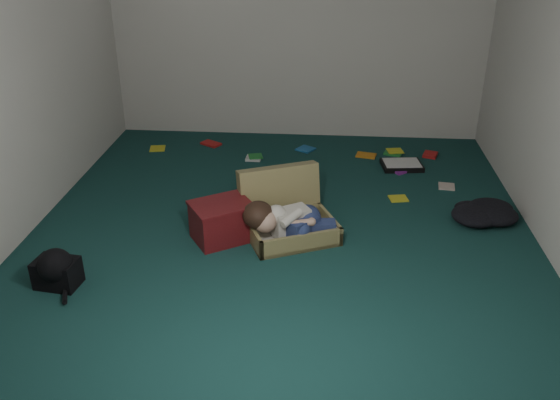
# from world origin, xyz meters

# --- Properties ---
(floor) EXTENTS (4.50, 4.50, 0.00)m
(floor) POSITION_xyz_m (0.00, 0.00, 0.00)
(floor) COLOR #143A37
(floor) RESTS_ON ground
(wall_back) EXTENTS (4.50, 0.00, 4.50)m
(wall_back) POSITION_xyz_m (0.00, 2.25, 1.30)
(wall_back) COLOR silver
(wall_back) RESTS_ON ground
(wall_front) EXTENTS (4.50, 0.00, 4.50)m
(wall_front) POSITION_xyz_m (0.00, -2.25, 1.30)
(wall_front) COLOR silver
(wall_front) RESTS_ON ground
(wall_left) EXTENTS (0.00, 4.50, 4.50)m
(wall_left) POSITION_xyz_m (-2.00, 0.00, 1.30)
(wall_left) COLOR silver
(wall_left) RESTS_ON ground
(suitcase) EXTENTS (0.86, 0.86, 0.49)m
(suitcase) POSITION_xyz_m (0.04, 0.01, 0.15)
(suitcase) COLOR olive
(suitcase) RESTS_ON floor
(person) EXTENTS (0.74, 0.39, 0.30)m
(person) POSITION_xyz_m (0.06, -0.16, 0.19)
(person) COLOR silver
(person) RESTS_ON suitcase
(maroon_bin) EXTENTS (0.56, 0.54, 0.31)m
(maroon_bin) POSITION_xyz_m (-0.45, -0.16, 0.16)
(maroon_bin) COLOR #5B1215
(maroon_bin) RESTS_ON floor
(backpack) EXTENTS (0.39, 0.33, 0.22)m
(backpack) POSITION_xyz_m (-1.47, -0.88, 0.11)
(backpack) COLOR black
(backpack) RESTS_ON floor
(clothing_pile) EXTENTS (0.53, 0.47, 0.14)m
(clothing_pile) POSITION_xyz_m (1.70, 0.36, 0.07)
(clothing_pile) COLOR black
(clothing_pile) RESTS_ON floor
(paper_tray) EXTENTS (0.42, 0.34, 0.05)m
(paper_tray) POSITION_xyz_m (1.09, 1.38, 0.03)
(paper_tray) COLOR black
(paper_tray) RESTS_ON floor
(book_scatter) EXTENTS (3.10, 1.41, 0.02)m
(book_scatter) POSITION_xyz_m (0.41, 1.47, 0.01)
(book_scatter) COLOR yellow
(book_scatter) RESTS_ON floor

